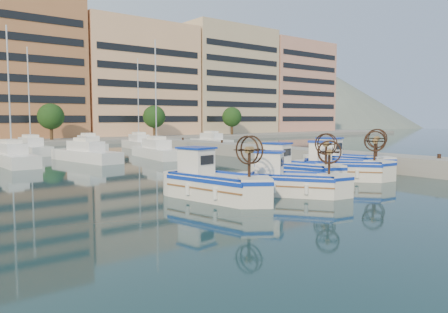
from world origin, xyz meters
TOP-DOWN VIEW (x-y plane):
  - ground at (0.00, 0.00)m, footprint 300.00×300.00m
  - quay at (13.00, 8.00)m, footprint 3.00×60.00m
  - waterfront at (9.23, 65.04)m, footprint 180.00×40.00m
  - hill_east at (140.00, 110.00)m, footprint 160.00×160.00m
  - yacht_marina at (-3.37, 28.06)m, footprint 41.80×22.06m
  - fishing_boat_a at (-4.12, 0.55)m, footprint 2.93×5.18m
  - fishing_boat_b at (-0.39, -0.91)m, footprint 4.00×4.59m
  - fishing_boat_c at (3.01, 2.03)m, footprint 3.20×5.02m
  - fishing_boat_d at (6.19, 1.06)m, footprint 4.62×4.98m
  - fishing_boat_e at (9.29, 2.87)m, footprint 3.30×5.28m

SIDE VIEW (x-z plane):
  - ground at x=0.00m, z-range 0.00..0.00m
  - hill_east at x=140.00m, z-range -25.00..25.00m
  - yacht_marina at x=-3.37m, z-range -5.22..6.28m
  - quay at x=13.00m, z-range 0.00..1.20m
  - fishing_boat_b at x=-0.39m, z-range -0.63..2.19m
  - fishing_boat_c at x=3.01m, z-range -0.68..2.36m
  - fishing_boat_d at x=6.19m, z-range -0.70..2.43m
  - fishing_boat_a at x=-4.12m, z-range -0.71..2.44m
  - fishing_boat_e at x=9.29m, z-range -0.72..2.48m
  - waterfront at x=9.23m, z-range -1.70..23.90m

